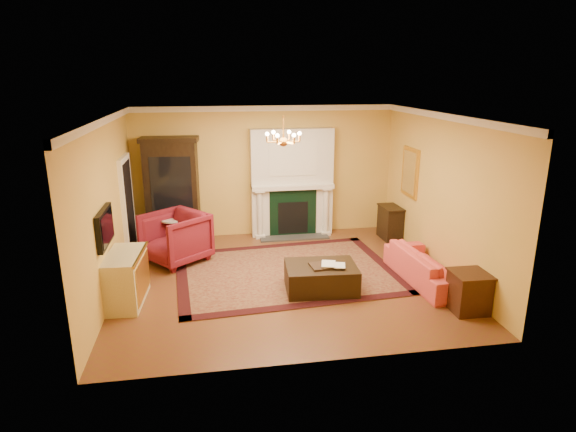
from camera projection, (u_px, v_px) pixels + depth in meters
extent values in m
cube|color=brown|center=(284.00, 279.00, 8.98)|extent=(6.00, 5.50, 0.02)
cube|color=silver|center=(283.00, 115.00, 8.13)|extent=(6.00, 5.50, 0.02)
cube|color=gold|center=(265.00, 171.00, 11.17)|extent=(6.00, 0.02, 3.00)
cube|color=gold|center=(318.00, 256.00, 5.94)|extent=(6.00, 0.02, 3.00)
cube|color=gold|center=(107.00, 208.00, 8.08)|extent=(0.02, 5.50, 3.00)
cube|color=gold|center=(442.00, 194.00, 9.03)|extent=(0.02, 5.50, 3.00)
cube|color=silver|center=(292.00, 183.00, 11.17)|extent=(1.90, 0.32, 2.50)
cube|color=silver|center=(293.00, 158.00, 10.84)|extent=(1.10, 0.01, 0.80)
cube|color=#0D311C|center=(293.00, 214.00, 11.21)|extent=(1.10, 0.02, 1.10)
cube|color=black|center=(293.00, 218.00, 11.23)|extent=(0.70, 0.02, 0.75)
cube|color=#333333|center=(294.00, 237.00, 11.25)|extent=(1.60, 0.50, 0.04)
cube|color=silver|center=(292.00, 186.00, 11.14)|extent=(1.90, 0.44, 0.10)
cylinder|color=silver|center=(260.00, 214.00, 11.07)|extent=(0.14, 0.14, 1.18)
cylinder|color=silver|center=(326.00, 211.00, 11.31)|extent=(0.14, 0.14, 1.18)
cube|color=silver|center=(265.00, 108.00, 10.72)|extent=(6.00, 0.08, 0.12)
cube|color=silver|center=(101.00, 122.00, 7.69)|extent=(0.08, 5.50, 0.12)
cube|color=silver|center=(446.00, 116.00, 8.62)|extent=(0.08, 5.50, 0.12)
cube|color=white|center=(128.00, 208.00, 9.83)|extent=(0.08, 1.05, 2.10)
cube|color=black|center=(130.00, 209.00, 9.84)|extent=(0.02, 0.85, 1.95)
cube|color=black|center=(105.00, 227.00, 7.57)|extent=(0.08, 0.95, 0.58)
cube|color=black|center=(108.00, 227.00, 7.57)|extent=(0.01, 0.85, 0.48)
cube|color=gold|center=(410.00, 172.00, 10.31)|extent=(0.05, 0.76, 1.05)
cube|color=white|center=(409.00, 172.00, 10.30)|extent=(0.01, 0.62, 0.90)
cylinder|color=gold|center=(283.00, 127.00, 8.19)|extent=(0.03, 0.03, 0.40)
sphere|color=gold|center=(283.00, 142.00, 8.26)|extent=(0.16, 0.16, 0.16)
sphere|color=#FFE5B2|center=(299.00, 133.00, 8.27)|extent=(0.07, 0.07, 0.07)
sphere|color=#FFE5B2|center=(289.00, 132.00, 8.47)|extent=(0.07, 0.07, 0.07)
sphere|color=#FFE5B2|center=(273.00, 132.00, 8.43)|extent=(0.07, 0.07, 0.07)
sphere|color=#FFE5B2|center=(267.00, 134.00, 8.18)|extent=(0.07, 0.07, 0.07)
sphere|color=#FFE5B2|center=(277.00, 136.00, 7.97)|extent=(0.07, 0.07, 0.07)
sphere|color=#FFE5B2|center=(294.00, 135.00, 8.01)|extent=(0.07, 0.07, 0.07)
cube|color=#48120F|center=(286.00, 272.00, 9.28)|extent=(4.36, 3.40, 0.02)
cube|color=black|center=(173.00, 193.00, 10.68)|extent=(1.17, 0.61, 2.27)
imported|color=maroon|center=(175.00, 235.00, 9.66)|extent=(1.48, 1.49, 1.12)
cylinder|color=black|center=(174.00, 253.00, 10.22)|extent=(0.30, 0.30, 0.04)
cylinder|color=black|center=(172.00, 236.00, 10.12)|extent=(0.06, 0.06, 0.69)
cylinder|color=silver|center=(171.00, 220.00, 10.02)|extent=(0.43, 0.43, 0.03)
cube|color=beige|center=(126.00, 278.00, 7.94)|extent=(0.61, 1.18, 0.85)
imported|color=#E94F4A|center=(427.00, 261.00, 8.76)|extent=(0.73, 2.07, 0.79)
cube|color=#33180D|center=(469.00, 293.00, 7.68)|extent=(0.55, 0.55, 0.63)
cube|color=black|center=(390.00, 223.00, 11.09)|extent=(0.40, 0.67, 0.74)
cube|color=black|center=(321.00, 277.00, 8.43)|extent=(1.28, 0.97, 0.46)
cube|color=black|center=(324.00, 266.00, 8.31)|extent=(0.51, 0.41, 0.03)
imported|color=gray|center=(322.00, 256.00, 8.26)|extent=(0.24, 0.09, 0.32)
imported|color=gray|center=(334.00, 259.00, 8.22)|extent=(0.19, 0.07, 0.27)
cylinder|color=gray|center=(263.00, 183.00, 11.00)|extent=(0.10, 0.10, 0.08)
cone|color=#103A1B|center=(262.00, 175.00, 10.95)|extent=(0.15, 0.15, 0.31)
cylinder|color=gray|center=(314.00, 181.00, 11.19)|extent=(0.12, 0.12, 0.10)
cone|color=#103A1B|center=(314.00, 171.00, 11.12)|extent=(0.18, 0.18, 0.38)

